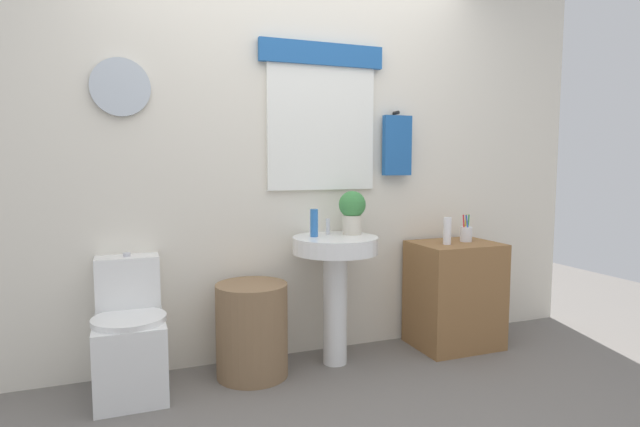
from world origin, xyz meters
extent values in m
cube|color=silver|center=(0.00, 1.15, 1.30)|extent=(4.40, 0.10, 2.60)
cube|color=white|center=(0.20, 1.08, 1.48)|extent=(0.72, 0.03, 0.80)
cube|color=#235BA3|center=(0.20, 1.07, 1.94)|extent=(0.82, 0.04, 0.14)
cylinder|color=silver|center=(-1.00, 1.08, 1.67)|extent=(0.32, 0.03, 0.32)
cylinder|color=black|center=(0.73, 1.07, 1.59)|extent=(0.02, 0.06, 0.02)
cube|color=#235BA3|center=(0.73, 1.05, 1.37)|extent=(0.20, 0.05, 0.40)
cube|color=white|center=(-1.00, 0.85, 0.21)|extent=(0.36, 0.50, 0.42)
cylinder|color=white|center=(-1.00, 0.79, 0.43)|extent=(0.38, 0.38, 0.03)
cube|color=white|center=(-1.00, 1.02, 0.57)|extent=(0.34, 0.18, 0.31)
cylinder|color=silver|center=(-1.00, 1.02, 0.74)|extent=(0.04, 0.04, 0.02)
cylinder|color=#846647|center=(-0.33, 0.85, 0.28)|extent=(0.42, 0.42, 0.55)
cylinder|color=white|center=(0.20, 0.85, 0.35)|extent=(0.15, 0.15, 0.70)
cylinder|color=white|center=(0.20, 0.85, 0.75)|extent=(0.53, 0.53, 0.10)
cylinder|color=silver|center=(0.20, 0.97, 0.85)|extent=(0.03, 0.03, 0.10)
cube|color=olive|center=(1.08, 0.85, 0.36)|extent=(0.56, 0.44, 0.71)
cylinder|color=#2D6BB7|center=(0.08, 0.90, 0.88)|extent=(0.05, 0.05, 0.17)
cylinder|color=beige|center=(0.34, 0.91, 0.86)|extent=(0.12, 0.12, 0.12)
sphere|color=#3D8442|center=(0.34, 0.91, 0.99)|extent=(0.17, 0.17, 0.17)
cylinder|color=white|center=(0.98, 0.81, 0.80)|extent=(0.05, 0.05, 0.18)
cylinder|color=silver|center=(1.18, 0.87, 0.76)|extent=(0.08, 0.08, 0.10)
cylinder|color=green|center=(1.20, 0.87, 0.81)|extent=(0.01, 0.02, 0.18)
cylinder|color=yellow|center=(1.18, 0.89, 0.81)|extent=(0.03, 0.01, 0.18)
cylinder|color=red|center=(1.16, 0.87, 0.81)|extent=(0.01, 0.03, 0.18)
cylinder|color=blue|center=(1.18, 0.85, 0.81)|extent=(0.04, 0.01, 0.18)
camera|label=1|loc=(-0.99, -2.01, 1.25)|focal=28.65mm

